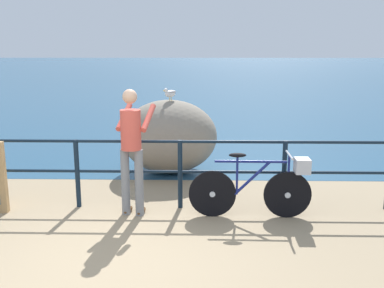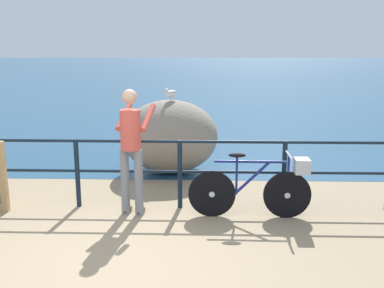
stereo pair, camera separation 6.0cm
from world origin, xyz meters
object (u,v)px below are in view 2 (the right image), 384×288
Objects in this scene: bicycle at (260,185)px; breakwater_boulder_main at (170,136)px; person_at_railing at (131,146)px; seagull at (171,93)px.

breakwater_boulder_main reaches higher than bicycle.
bicycle is 1.86m from person_at_railing.
seagull is (0.03, -0.07, 0.82)m from breakwater_boulder_main.
bicycle is at bearing -57.83° from breakwater_boulder_main.
seagull is at bearing -64.69° from breakwater_boulder_main.
seagull is at bearing 123.23° from bicycle.
breakwater_boulder_main is (0.35, 2.21, -0.31)m from person_at_railing.
person_at_railing reaches higher than bicycle.
bicycle is at bearing 71.28° from seagull.
bicycle is 2.71m from breakwater_boulder_main.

